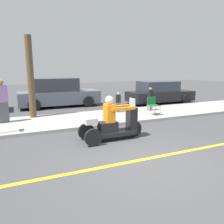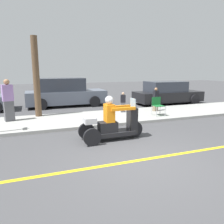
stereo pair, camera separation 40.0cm
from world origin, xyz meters
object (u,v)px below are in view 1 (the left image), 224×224
(spectator_far_back, at_px, (118,103))
(tree_trunk, at_px, (31,77))
(spectator_mid_group, at_px, (150,99))
(spectator_end_of_line, at_px, (2,102))
(folding_chair_curbside, at_px, (153,104))
(parked_car_lot_far, at_px, (159,93))
(motorcycle_trike, at_px, (112,124))
(parked_car_lot_right, at_px, (58,93))

(spectator_far_back, relative_size, tree_trunk, 0.28)
(spectator_mid_group, height_order, tree_trunk, tree_trunk)
(spectator_end_of_line, height_order, tree_trunk, tree_trunk)
(folding_chair_curbside, relative_size, parked_car_lot_far, 0.19)
(motorcycle_trike, distance_m, folding_chair_curbside, 3.79)
(spectator_far_back, bearing_deg, motorcycle_trike, -118.10)
(tree_trunk, bearing_deg, spectator_far_back, -7.43)
(spectator_far_back, height_order, parked_car_lot_far, parked_car_lot_far)
(parked_car_lot_far, bearing_deg, spectator_end_of_line, -166.36)
(spectator_far_back, xyz_separation_m, parked_car_lot_right, (-2.26, 3.51, 0.19))
(spectator_mid_group, xyz_separation_m, tree_trunk, (-5.59, 0.78, 1.17))
(spectator_mid_group, height_order, spectator_far_back, spectator_mid_group)
(motorcycle_trike, height_order, folding_chair_curbside, motorcycle_trike)
(folding_chair_curbside, bearing_deg, parked_car_lot_right, 126.41)
(parked_car_lot_right, bearing_deg, spectator_far_back, -57.20)
(folding_chair_curbside, distance_m, parked_car_lot_right, 5.84)
(parked_car_lot_far, distance_m, tree_trunk, 8.13)
(motorcycle_trike, relative_size, spectator_end_of_line, 1.22)
(parked_car_lot_right, relative_size, parked_car_lot_far, 1.08)
(spectator_end_of_line, distance_m, spectator_mid_group, 6.74)
(parked_car_lot_right, height_order, parked_car_lot_far, parked_car_lot_right)
(motorcycle_trike, relative_size, parked_car_lot_right, 0.45)
(spectator_end_of_line, xyz_separation_m, spectator_far_back, (5.06, 0.07, -0.35))
(spectator_far_back, bearing_deg, folding_chair_curbside, -44.63)
(folding_chair_curbside, relative_size, tree_trunk, 0.24)
(spectator_mid_group, bearing_deg, spectator_far_back, 170.98)
(parked_car_lot_right, bearing_deg, parked_car_lot_far, -12.61)
(spectator_mid_group, xyz_separation_m, folding_chair_curbside, (-0.47, -0.92, -0.06))
(parked_car_lot_right, bearing_deg, tree_trunk, -118.83)
(motorcycle_trike, xyz_separation_m, tree_trunk, (-2.08, 3.95, 1.36))
(spectator_far_back, distance_m, tree_trunk, 4.15)
(spectator_end_of_line, bearing_deg, parked_car_lot_far, 13.64)
(motorcycle_trike, xyz_separation_m, parked_car_lot_right, (-0.43, 6.96, 0.28))
(motorcycle_trike, relative_size, folding_chair_curbside, 2.52)
(parked_car_lot_right, distance_m, tree_trunk, 3.59)
(spectator_end_of_line, height_order, parked_car_lot_right, spectator_end_of_line)
(motorcycle_trike, distance_m, parked_car_lot_right, 6.98)
(spectator_far_back, bearing_deg, parked_car_lot_far, 28.12)
(tree_trunk, bearing_deg, parked_car_lot_right, 61.17)
(motorcycle_trike, distance_m, spectator_far_back, 3.90)
(folding_chair_curbside, bearing_deg, motorcycle_trike, -143.43)
(folding_chair_curbside, bearing_deg, parked_car_lot_far, 50.10)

